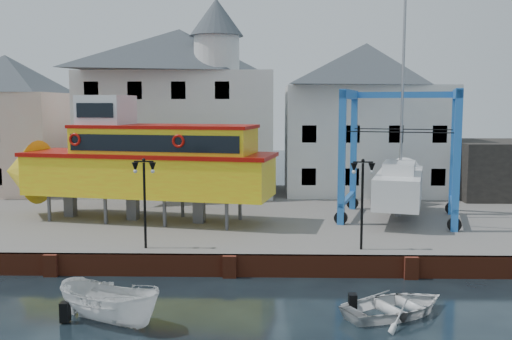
{
  "coord_description": "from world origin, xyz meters",
  "views": [
    {
      "loc": [
        1.78,
        -24.6,
        7.66
      ],
      "look_at": [
        1.0,
        7.0,
        4.0
      ],
      "focal_mm": 40.0,
      "sensor_mm": 36.0,
      "label": 1
    }
  ],
  "objects": [
    {
      "name": "quay_wall",
      "position": [
        -0.0,
        0.1,
        0.5
      ],
      "size": [
        44.0,
        0.47,
        1.0
      ],
      "color": "maroon",
      "rests_on": "ground"
    },
    {
      "name": "building_white_right",
      "position": [
        9.0,
        19.0,
        6.6
      ],
      "size": [
        12.0,
        8.0,
        11.2
      ],
      "color": "silver",
      "rests_on": "hardstanding"
    },
    {
      "name": "building_pink",
      "position": [
        -18.0,
        18.0,
        6.15
      ],
      "size": [
        8.0,
        7.0,
        10.3
      ],
      "color": "beige",
      "rests_on": "hardstanding"
    },
    {
      "name": "lamp_post_right",
      "position": [
        6.0,
        1.2,
        4.17
      ],
      "size": [
        1.12,
        0.32,
        4.2
      ],
      "color": "black",
      "rests_on": "hardstanding"
    },
    {
      "name": "motorboat_b",
      "position": [
        6.42,
        -4.33,
        0.0
      ],
      "size": [
        5.14,
        4.61,
        0.88
      ],
      "primitive_type": "imported",
      "rotation": [
        0.0,
        0.0,
        2.04
      ],
      "color": "white",
      "rests_on": "ground"
    },
    {
      "name": "building_white_main",
      "position": [
        -4.87,
        18.39,
        7.34
      ],
      "size": [
        14.0,
        8.3,
        14.0
      ],
      "color": "silver",
      "rests_on": "hardstanding"
    },
    {
      "name": "motorboat_a",
      "position": [
        -3.81,
        -5.46,
        0.0
      ],
      "size": [
        4.56,
        3.36,
        1.66
      ],
      "primitive_type": "imported",
      "rotation": [
        0.0,
        0.0,
        1.11
      ],
      "color": "white",
      "rests_on": "ground"
    },
    {
      "name": "travel_lift",
      "position": [
        9.51,
        9.07,
        3.4
      ],
      "size": [
        7.87,
        9.83,
        14.39
      ],
      "rotation": [
        0.0,
        0.0,
        -0.27
      ],
      "color": "#2572BC",
      "rests_on": "hardstanding"
    },
    {
      "name": "tour_boat",
      "position": [
        -6.1,
        7.69,
        4.38
      ],
      "size": [
        16.89,
        7.11,
        7.16
      ],
      "rotation": [
        0.0,
        0.0,
        -0.2
      ],
      "color": "#59595E",
      "rests_on": "hardstanding"
    },
    {
      "name": "ground",
      "position": [
        0.0,
        0.0,
        0.0
      ],
      "size": [
        140.0,
        140.0,
        0.0
      ],
      "primitive_type": "plane",
      "color": "black",
      "rests_on": "ground"
    },
    {
      "name": "hardstanding",
      "position": [
        0.0,
        11.0,
        0.5
      ],
      "size": [
        44.0,
        22.0,
        1.0
      ],
      "primitive_type": "cube",
      "color": "#6A645E",
      "rests_on": "ground"
    },
    {
      "name": "shed_dark",
      "position": [
        19.0,
        17.0,
        3.0
      ],
      "size": [
        8.0,
        7.0,
        4.0
      ],
      "primitive_type": "cube",
      "color": "black",
      "rests_on": "hardstanding"
    },
    {
      "name": "lamp_post_left",
      "position": [
        -4.0,
        1.2,
        4.17
      ],
      "size": [
        1.12,
        0.32,
        4.2
      ],
      "color": "black",
      "rests_on": "hardstanding"
    }
  ]
}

